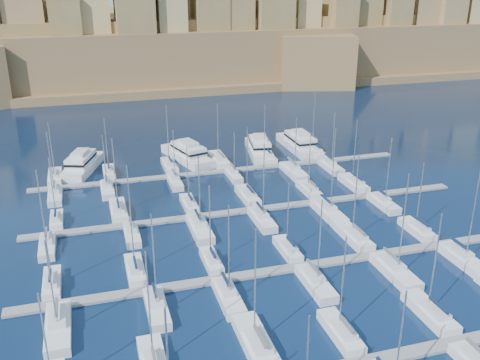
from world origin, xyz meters
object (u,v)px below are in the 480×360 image
object	(u,v)px
motor_yacht_d	(299,143)
motor_yacht_c	(259,148)
sailboat_2	(256,343)
sailboat_4	(430,313)
motor_yacht_a	(82,164)
motor_yacht_b	(188,153)

from	to	relation	value
motor_yacht_d	motor_yacht_c	bearing A→B (deg)	-175.56
sailboat_2	motor_yacht_d	world-z (taller)	sailboat_2
sailboat_4	motor_yacht_a	world-z (taller)	sailboat_4
sailboat_2	motor_yacht_b	size ratio (longest dim) A/B	0.85
motor_yacht_a	motor_yacht_d	distance (m)	53.12
motor_yacht_b	motor_yacht_a	bearing A→B (deg)	-178.72
sailboat_2	motor_yacht_d	size ratio (longest dim) A/B	0.86
motor_yacht_a	motor_yacht_c	size ratio (longest dim) A/B	1.02
sailboat_4	motor_yacht_d	xyz separation A→B (m)	(10.76, 70.79, 0.97)
sailboat_2	sailboat_4	bearing A→B (deg)	-1.42
motor_yacht_a	motor_yacht_d	bearing A→B (deg)	0.82
sailboat_2	motor_yacht_c	world-z (taller)	sailboat_2
motor_yacht_b	motor_yacht_c	size ratio (longest dim) A/B	1.09
motor_yacht_a	motor_yacht_d	xyz separation A→B (m)	(53.11, 0.76, -0.00)
motor_yacht_a	motor_yacht_c	world-z (taller)	same
motor_yacht_a	motor_yacht_c	distance (m)	42.14
sailboat_2	motor_yacht_a	distance (m)	71.91
motor_yacht_b	motor_yacht_c	distance (m)	17.84
sailboat_4	motor_yacht_c	bearing A→B (deg)	90.17
sailboat_4	sailboat_2	bearing A→B (deg)	178.58
sailboat_4	motor_yacht_b	xyz separation A→B (m)	(-18.03, 70.57, 0.97)
sailboat_2	motor_yacht_c	bearing A→B (deg)	71.30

